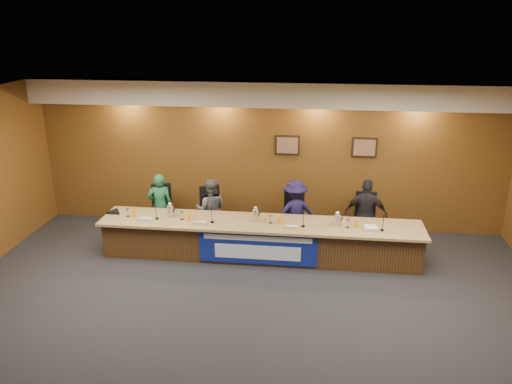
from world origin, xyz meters
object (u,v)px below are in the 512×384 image
dais_body (260,240)px  speakerphone (114,212)px  office_chair_a (162,214)px  banner (258,248)px  office_chair_b (212,216)px  carafe_mid (255,215)px  office_chair_d (365,223)px  carafe_left (170,211)px  office_chair_c (295,220)px  panelist_c (295,212)px  carafe_right (337,220)px  panelist_d (366,214)px  panelist_b (211,209)px  panelist_a (160,206)px

dais_body → speakerphone: bearing=178.9°
office_chair_a → speakerphone: 1.08m
banner → office_chair_b: 1.64m
carafe_mid → speakerphone: carafe_mid is taller
office_chair_d → carafe_left: bearing=-165.2°
office_chair_c → panelist_c: bearing=-98.3°
office_chair_c → office_chair_d: (1.41, 0.00, 0.00)m
panelist_c → speakerphone: size_ratio=4.25×
carafe_right → panelist_d: bearing=51.3°
panelist_b → carafe_mid: (1.02, -0.73, 0.21)m
carafe_left → carafe_right: (3.18, -0.04, -0.01)m
dais_body → speakerphone: 2.94m
banner → speakerphone: (-2.90, 0.47, 0.40)m
panelist_c → office_chair_d: 1.43m
panelist_c → carafe_right: panelist_c is taller
dais_body → office_chair_d: bearing=21.3°
panelist_b → panelist_d: (3.14, 0.00, 0.05)m
office_chair_b → carafe_right: size_ratio=2.19×
panelist_a → carafe_left: panelist_a is taller
banner → office_chair_c: bearing=62.5°
speakerphone → carafe_right: bearing=-1.5°
carafe_mid → panelist_a: bearing=160.8°
speakerphone → banner: bearing=-9.2°
carafe_left → panelist_c: bearing=16.6°
panelist_b → carafe_mid: size_ratio=5.27×
carafe_mid → carafe_left: bearing=179.2°
office_chair_d → speakerphone: speakerphone is taller
dais_body → carafe_left: bearing=-179.7°
dais_body → panelist_c: panelist_c is taller
panelist_b → dais_body: bearing=142.5°
office_chair_c → dais_body: bearing=-136.7°
office_chair_d → office_chair_a: bearing=-177.2°
panelist_d → office_chair_d: bearing=-82.1°
banner → carafe_right: carafe_right is taller
panelist_c → office_chair_d: bearing=164.7°
panelist_a → panelist_d: bearing=164.0°
carafe_right → speakerphone: 4.35m
panelist_d → office_chair_c: 1.44m
speakerphone → dais_body: bearing=-1.1°
panelist_a → carafe_mid: size_ratio=5.53×
carafe_left → carafe_mid: 1.66m
office_chair_b → office_chair_a: bearing=157.4°
panelist_a → panelist_c: bearing=164.0°
office_chair_a → panelist_d: bearing=-17.4°
office_chair_b → panelist_d: bearing=-24.4°
office_chair_d → panelist_a: bearing=-175.9°
office_chair_d → speakerphone: size_ratio=1.50×
carafe_left → speakerphone: carafe_left is taller
office_chair_b → speakerphone: bearing=179.7°
panelist_c → panelist_a: bearing=-19.4°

